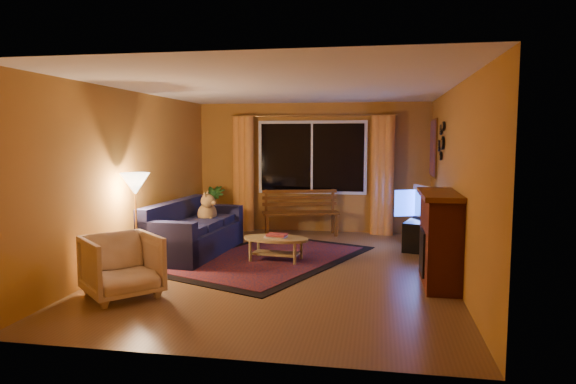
% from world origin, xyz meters
% --- Properties ---
extents(floor, '(4.50, 6.00, 0.02)m').
position_xyz_m(floor, '(0.00, 0.00, -0.01)').
color(floor, brown).
rests_on(floor, ground).
extents(ceiling, '(4.50, 6.00, 0.02)m').
position_xyz_m(ceiling, '(0.00, 0.00, 2.51)').
color(ceiling, white).
rests_on(ceiling, ground).
extents(wall_back, '(4.50, 0.02, 2.50)m').
position_xyz_m(wall_back, '(0.00, 3.01, 1.25)').
color(wall_back, '#B5792D').
rests_on(wall_back, ground).
extents(wall_left, '(0.02, 6.00, 2.50)m').
position_xyz_m(wall_left, '(-2.26, 0.00, 1.25)').
color(wall_left, '#B5792D').
rests_on(wall_left, ground).
extents(wall_right, '(0.02, 6.00, 2.50)m').
position_xyz_m(wall_right, '(2.26, 0.00, 1.25)').
color(wall_right, '#B5792D').
rests_on(wall_right, ground).
extents(window, '(2.00, 0.02, 1.30)m').
position_xyz_m(window, '(0.00, 2.94, 1.45)').
color(window, black).
rests_on(window, wall_back).
extents(curtain_rod, '(3.20, 0.03, 0.03)m').
position_xyz_m(curtain_rod, '(0.00, 2.90, 2.25)').
color(curtain_rod, '#BF8C3F').
rests_on(curtain_rod, wall_back).
extents(curtain_left, '(0.36, 0.36, 2.24)m').
position_xyz_m(curtain_left, '(-1.35, 2.88, 1.12)').
color(curtain_left, '#F6983C').
rests_on(curtain_left, ground).
extents(curtain_right, '(0.36, 0.36, 2.24)m').
position_xyz_m(curtain_right, '(1.35, 2.88, 1.12)').
color(curtain_right, '#F6983C').
rests_on(curtain_right, ground).
extents(bench, '(1.48, 0.79, 0.43)m').
position_xyz_m(bench, '(-0.15, 2.49, 0.21)').
color(bench, '#542C0B').
rests_on(bench, ground).
extents(potted_plant, '(0.62, 0.62, 0.89)m').
position_xyz_m(potted_plant, '(-1.91, 2.60, 0.44)').
color(potted_plant, '#235B1E').
rests_on(potted_plant, ground).
extents(sofa, '(1.03, 2.12, 0.83)m').
position_xyz_m(sofa, '(-1.55, 0.64, 0.42)').
color(sofa, '#181938').
rests_on(sofa, ground).
extents(dog, '(0.46, 0.52, 0.47)m').
position_xyz_m(dog, '(-1.50, 1.10, 0.65)').
color(dog, olive).
rests_on(dog, sofa).
extents(armchair, '(1.06, 1.06, 0.80)m').
position_xyz_m(armchair, '(-1.60, -1.59, 0.40)').
color(armchair, beige).
rests_on(armchair, ground).
extents(floor_lamp, '(0.24, 0.24, 1.33)m').
position_xyz_m(floor_lamp, '(-2.00, -0.42, 0.67)').
color(floor_lamp, '#BF8C3F').
rests_on(floor_lamp, ground).
extents(rug, '(3.14, 3.79, 0.02)m').
position_xyz_m(rug, '(-0.33, 0.49, 0.01)').
color(rug, maroon).
rests_on(rug, ground).
extents(coffee_table, '(1.10, 1.10, 0.36)m').
position_xyz_m(coffee_table, '(-0.20, 0.40, 0.18)').
color(coffee_table, '#AB8C4C').
rests_on(coffee_table, ground).
extents(tv_console, '(0.68, 1.20, 0.48)m').
position_xyz_m(tv_console, '(2.00, 1.80, 0.24)').
color(tv_console, black).
rests_on(tv_console, ground).
extents(television, '(0.48, 0.92, 0.55)m').
position_xyz_m(television, '(2.00, 1.80, 0.75)').
color(television, black).
rests_on(television, tv_console).
extents(fireplace, '(0.40, 1.20, 1.10)m').
position_xyz_m(fireplace, '(2.05, -0.40, 0.55)').
color(fireplace, maroon).
rests_on(fireplace, ground).
extents(mirror_cluster, '(0.06, 0.60, 0.56)m').
position_xyz_m(mirror_cluster, '(2.21, 1.30, 1.80)').
color(mirror_cluster, black).
rests_on(mirror_cluster, wall_right).
extents(painting, '(0.04, 0.76, 0.96)m').
position_xyz_m(painting, '(2.22, 2.45, 1.65)').
color(painting, '#D84B0E').
rests_on(painting, wall_right).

